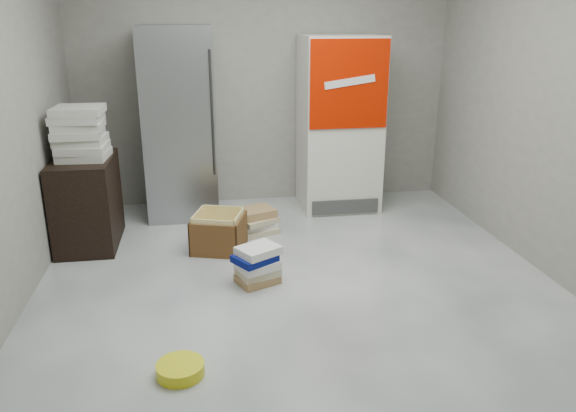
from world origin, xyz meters
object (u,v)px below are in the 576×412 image
at_px(coke_cooler, 339,124).
at_px(wood_shelf, 87,202).
at_px(steel_fridge, 180,124).
at_px(phonebook_stack_main, 257,265).
at_px(cardboard_box, 219,234).

xyz_separation_m(coke_cooler, wood_shelf, (-2.48, -0.72, -0.50)).
bearing_deg(steel_fridge, phonebook_stack_main, -71.59).
bearing_deg(wood_shelf, cardboard_box, -15.10).
bearing_deg(phonebook_stack_main, coke_cooler, 34.41).
distance_m(coke_cooler, cardboard_box, 1.85).
bearing_deg(cardboard_box, coke_cooler, 54.96).
xyz_separation_m(steel_fridge, phonebook_stack_main, (0.59, -1.76, -0.80)).
relative_size(coke_cooler, phonebook_stack_main, 4.39).
relative_size(steel_fridge, wood_shelf, 2.37).
relative_size(wood_shelf, phonebook_stack_main, 1.95).
xyz_separation_m(steel_fridge, coke_cooler, (1.65, -0.01, -0.05)).
distance_m(steel_fridge, cardboard_box, 1.36).
relative_size(steel_fridge, coke_cooler, 1.06).
bearing_deg(coke_cooler, wood_shelf, -163.72).
height_order(wood_shelf, phonebook_stack_main, wood_shelf).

